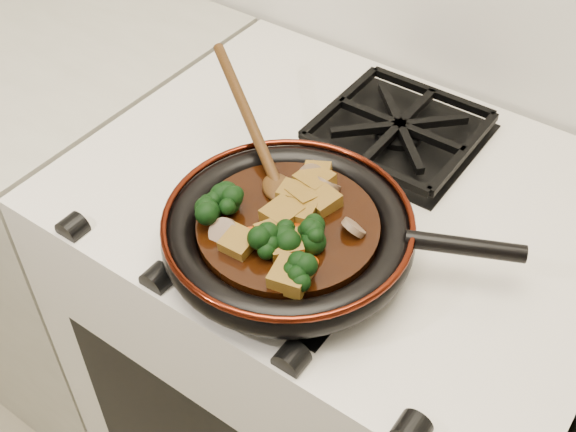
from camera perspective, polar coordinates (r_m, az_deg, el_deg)
The scene contains 31 objects.
stove at distance 1.35m, azimuth 3.67°, elevation -12.03°, with size 0.76×0.60×0.90m, color silver.
burner_grate_front at distance 0.91m, azimuth 0.22°, elevation -2.00°, with size 0.23×0.23×0.03m, color black, non-canonical shape.
burner_grate_back at distance 1.10m, azimuth 8.77°, elevation 6.72°, with size 0.23×0.23×0.03m, color black, non-canonical shape.
skillet at distance 0.88m, azimuth 0.15°, elevation -1.22°, with size 0.42×0.31×0.05m.
braising_sauce at distance 0.88m, azimuth 0.00°, elevation -0.97°, with size 0.22×0.22×0.02m, color black.
tofu_cube_0 at distance 0.92m, azimuth 2.13°, elevation 2.79°, with size 0.04×0.04×0.02m, color brown.
tofu_cube_1 at distance 0.81m, azimuth 0.23°, elevation -4.71°, with size 0.04×0.04×0.02m, color brown.
tofu_cube_2 at distance 0.89m, azimuth 2.70°, elevation 1.20°, with size 0.04×0.04×0.02m, color brown.
tofu_cube_3 at distance 0.89m, azimuth 1.20°, elevation 1.46°, with size 0.04×0.03×0.02m, color brown.
tofu_cube_4 at distance 0.84m, azimuth -0.20°, elevation -2.39°, with size 0.04×0.04×0.02m, color brown.
tofu_cube_5 at distance 0.90m, azimuth 0.47°, elevation 1.75°, with size 0.03×0.04×0.02m, color brown.
tofu_cube_6 at distance 0.87m, azimuth 0.83°, elevation 0.14°, with size 0.04×0.03×0.02m, color brown.
tofu_cube_7 at distance 0.87m, azimuth -0.47°, elevation 0.05°, with size 0.04×0.04×0.02m, color brown.
tofu_cube_8 at distance 0.85m, azimuth -1.10°, elevation -1.54°, with size 0.04×0.04×0.02m, color brown.
tofu_cube_9 at distance 0.84m, azimuth -3.91°, elevation -2.15°, with size 0.04×0.03×0.02m, color brown.
tofu_cube_10 at distance 0.93m, azimuth 2.29°, elevation 3.26°, with size 0.03×0.03×0.02m, color brown.
broccoli_floret_0 at distance 0.87m, azimuth -5.85°, elevation 0.21°, with size 0.06×0.06×0.05m, color black, non-canonical shape.
broccoli_floret_1 at distance 0.84m, azimuth 0.41°, elevation -1.67°, with size 0.06×0.06×0.05m, color black, non-canonical shape.
broccoli_floret_2 at distance 0.85m, azimuth 2.29°, elevation -1.50°, with size 0.06×0.06×0.05m, color black, non-canonical shape.
broccoli_floret_3 at distance 0.83m, azimuth -1.26°, elevation -2.28°, with size 0.06×0.06×0.05m, color black, non-canonical shape.
broccoli_floret_4 at distance 0.81m, azimuth 0.81°, elevation -4.58°, with size 0.06×0.06×0.05m, color black, non-canonical shape.
broccoli_floret_5 at distance 0.88m, azimuth -5.35°, elevation 1.11°, with size 0.06×0.06×0.06m, color black, non-canonical shape.
carrot_coin_0 at distance 0.82m, azimuth 1.33°, elevation -3.72°, with size 0.03×0.03×0.01m, color #B73705.
carrot_coin_1 at distance 0.86m, azimuth 0.60°, elevation -1.30°, with size 0.03×0.03×0.01m, color #B73705.
carrot_coin_2 at distance 0.85m, azimuth -2.97°, elevation -1.67°, with size 0.03×0.03×0.01m, color #B73705.
carrot_coin_3 at distance 0.91m, azimuth -0.96°, elevation 2.03°, with size 0.03×0.03×0.01m, color #B73705.
mushroom_slice_0 at distance 0.86m, azimuth 5.21°, elevation -0.92°, with size 0.03×0.03×0.01m, color brown.
mushroom_slice_1 at distance 0.92m, azimuth 3.13°, elevation 2.56°, with size 0.03×0.03×0.01m, color brown.
mushroom_slice_2 at distance 0.92m, azimuth 1.86°, elevation 3.05°, with size 0.04×0.04×0.01m, color brown.
mushroom_slice_3 at distance 0.85m, azimuth -5.09°, elevation -1.36°, with size 0.04×0.04×0.01m, color brown.
wooden_spoon at distance 0.95m, azimuth -2.27°, elevation 5.78°, with size 0.15×0.11×0.25m.
Camera 1 is at (0.36, 1.04, 1.58)m, focal length 45.00 mm.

